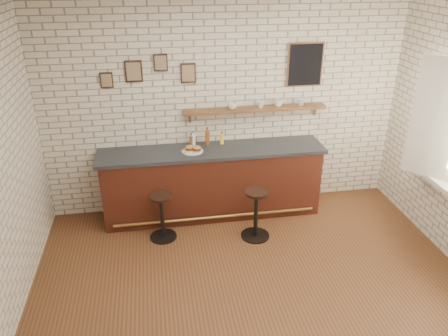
# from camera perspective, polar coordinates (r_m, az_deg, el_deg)

# --- Properties ---
(ground) EXTENTS (5.00, 5.00, 0.00)m
(ground) POSITION_cam_1_polar(r_m,az_deg,el_deg) (5.11, 4.10, -15.50)
(ground) COLOR brown
(ground) RESTS_ON ground
(bar_counter) EXTENTS (3.10, 0.65, 1.01)m
(bar_counter) POSITION_cam_1_polar(r_m,az_deg,el_deg) (6.17, -1.53, -1.83)
(bar_counter) COLOR #4A1E13
(bar_counter) RESTS_ON ground
(sandwich_plate) EXTENTS (0.28, 0.28, 0.01)m
(sandwich_plate) POSITION_cam_1_polar(r_m,az_deg,el_deg) (5.89, -4.13, 2.21)
(sandwich_plate) COLOR white
(sandwich_plate) RESTS_ON bar_counter
(ciabatta_sandwich) EXTENTS (0.21, 0.13, 0.07)m
(ciabatta_sandwich) POSITION_cam_1_polar(r_m,az_deg,el_deg) (5.88, -4.04, 2.59)
(ciabatta_sandwich) COLOR tan
(ciabatta_sandwich) RESTS_ON sandwich_plate
(potato_chips) EXTENTS (0.25, 0.18, 0.00)m
(potato_chips) POSITION_cam_1_polar(r_m,az_deg,el_deg) (5.88, -4.36, 2.24)
(potato_chips) COLOR #F2AD55
(potato_chips) RESTS_ON sandwich_plate
(bitters_bottle_brown) EXTENTS (0.06, 0.06, 0.19)m
(bitters_bottle_brown) POSITION_cam_1_polar(r_m,az_deg,el_deg) (6.05, -4.28, 3.58)
(bitters_bottle_brown) COLOR brown
(bitters_bottle_brown) RESTS_ON bar_counter
(bitters_bottle_white) EXTENTS (0.05, 0.05, 0.21)m
(bitters_bottle_white) POSITION_cam_1_polar(r_m,az_deg,el_deg) (6.05, -4.02, 3.68)
(bitters_bottle_white) COLOR white
(bitters_bottle_white) RESTS_ON bar_counter
(bitters_bottle_amber) EXTENTS (0.06, 0.06, 0.26)m
(bitters_bottle_amber) POSITION_cam_1_polar(r_m,az_deg,el_deg) (6.06, -2.19, 3.96)
(bitters_bottle_amber) COLOR #904517
(bitters_bottle_amber) RESTS_ON bar_counter
(condiment_bottle_yellow) EXTENTS (0.05, 0.05, 0.17)m
(condiment_bottle_yellow) POSITION_cam_1_polar(r_m,az_deg,el_deg) (6.10, -0.29, 3.81)
(condiment_bottle_yellow) COLOR yellow
(condiment_bottle_yellow) RESTS_ON bar_counter
(bar_stool_left) EXTENTS (0.36, 0.36, 0.64)m
(bar_stool_left) POSITION_cam_1_polar(r_m,az_deg,el_deg) (5.77, -8.10, -6.11)
(bar_stool_left) COLOR black
(bar_stool_left) RESTS_ON ground
(bar_stool_right) EXTENTS (0.39, 0.39, 0.69)m
(bar_stool_right) POSITION_cam_1_polar(r_m,az_deg,el_deg) (5.74, 4.20, -5.82)
(bar_stool_right) COLOR black
(bar_stool_right) RESTS_ON ground
(wall_shelf) EXTENTS (2.00, 0.18, 0.18)m
(wall_shelf) POSITION_cam_1_polar(r_m,az_deg,el_deg) (6.09, 4.08, 7.65)
(wall_shelf) COLOR brown
(wall_shelf) RESTS_ON ground
(shelf_cup_a) EXTENTS (0.15, 0.15, 0.09)m
(shelf_cup_a) POSITION_cam_1_polar(r_m,az_deg,el_deg) (6.00, 1.10, 8.13)
(shelf_cup_a) COLOR white
(shelf_cup_a) RESTS_ON wall_shelf
(shelf_cup_b) EXTENTS (0.13, 0.13, 0.09)m
(shelf_cup_b) POSITION_cam_1_polar(r_m,az_deg,el_deg) (6.08, 4.80, 8.28)
(shelf_cup_b) COLOR white
(shelf_cup_b) RESTS_ON wall_shelf
(shelf_cup_c) EXTENTS (0.14, 0.14, 0.10)m
(shelf_cup_c) POSITION_cam_1_polar(r_m,az_deg,el_deg) (6.15, 7.07, 8.39)
(shelf_cup_c) COLOR white
(shelf_cup_c) RESTS_ON wall_shelf
(shelf_cup_d) EXTENTS (0.14, 0.14, 0.09)m
(shelf_cup_d) POSITION_cam_1_polar(r_m,az_deg,el_deg) (6.25, 10.05, 8.46)
(shelf_cup_d) COLOR white
(shelf_cup_d) RESTS_ON wall_shelf
(back_wall_decor) EXTENTS (2.96, 0.02, 0.56)m
(back_wall_decor) POSITION_cam_1_polar(r_m,az_deg,el_deg) (5.97, 2.41, 12.99)
(back_wall_decor) COLOR black
(back_wall_decor) RESTS_ON ground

